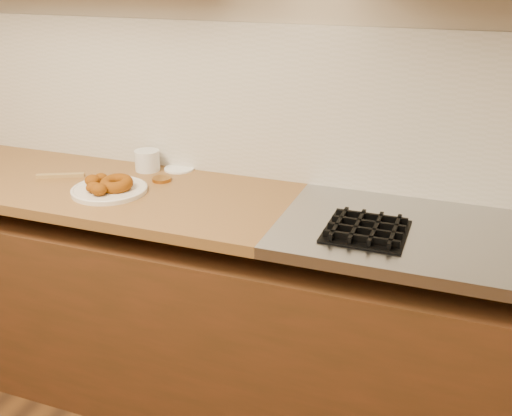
% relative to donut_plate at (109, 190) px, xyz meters
% --- Properties ---
extents(wall_back, '(4.00, 0.02, 2.70)m').
position_rel_donut_plate_xyz_m(wall_back, '(0.18, 0.37, 0.44)').
color(wall_back, '#BDA98E').
rests_on(wall_back, ground).
extents(base_cabinet, '(3.60, 0.60, 0.77)m').
position_rel_donut_plate_xyz_m(base_cabinet, '(0.18, 0.06, -0.52)').
color(base_cabinet, '#552B16').
rests_on(base_cabinet, floor).
extents(butcher_block, '(2.30, 0.62, 0.04)m').
position_rel_donut_plate_xyz_m(butcher_block, '(-0.47, 0.06, -0.03)').
color(butcher_block, brown).
rests_on(butcher_block, base_cabinet).
extents(stovetop, '(1.30, 0.62, 0.04)m').
position_rel_donut_plate_xyz_m(stovetop, '(1.33, 0.06, -0.03)').
color(stovetop, '#9EA0A5').
rests_on(stovetop, base_cabinet).
extents(backsplash, '(3.60, 0.02, 0.60)m').
position_rel_donut_plate_xyz_m(backsplash, '(0.18, 0.36, 0.29)').
color(backsplash, beige).
rests_on(backsplash, wall_back).
extents(burner_grates, '(0.91, 0.26, 0.03)m').
position_rel_donut_plate_xyz_m(burner_grates, '(1.30, -0.02, 0.00)').
color(burner_grates, black).
rests_on(burner_grates, stovetop).
extents(donut_plate, '(0.28, 0.28, 0.02)m').
position_rel_donut_plate_xyz_m(donut_plate, '(0.00, 0.00, 0.00)').
color(donut_plate, silver).
rests_on(donut_plate, butcher_block).
extents(ring_donut, '(0.13, 0.13, 0.06)m').
position_rel_donut_plate_xyz_m(ring_donut, '(0.03, 0.00, 0.03)').
color(ring_donut, '#7F3904').
rests_on(ring_donut, donut_plate).
extents(fried_dough_chunks, '(0.15, 0.18, 0.05)m').
position_rel_donut_plate_xyz_m(fried_dough_chunks, '(-0.03, -0.03, 0.03)').
color(fried_dough_chunks, '#7F3904').
rests_on(fried_dough_chunks, donut_plate).
extents(plastic_tub, '(0.13, 0.13, 0.09)m').
position_rel_donut_plate_xyz_m(plastic_tub, '(0.01, 0.27, 0.03)').
color(plastic_tub, silver).
rests_on(plastic_tub, butcher_block).
extents(tub_lid, '(0.15, 0.15, 0.01)m').
position_rel_donut_plate_xyz_m(tub_lid, '(0.13, 0.33, -0.00)').
color(tub_lid, white).
rests_on(tub_lid, butcher_block).
extents(brass_jar_lid, '(0.09, 0.09, 0.01)m').
position_rel_donut_plate_xyz_m(brass_jar_lid, '(0.12, 0.18, -0.00)').
color(brass_jar_lid, '#AA6D26').
rests_on(brass_jar_lid, butcher_block).
extents(wooden_utensil, '(0.18, 0.11, 0.01)m').
position_rel_donut_plate_xyz_m(wooden_utensil, '(-0.28, 0.07, -0.00)').
color(wooden_utensil, '#9E7C44').
rests_on(wooden_utensil, butcher_block).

